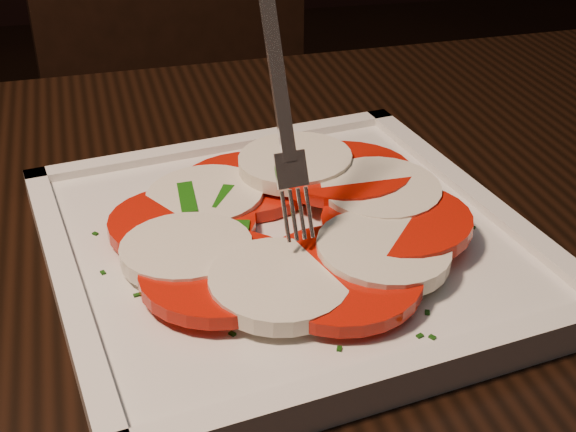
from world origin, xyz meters
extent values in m
cube|color=black|center=(-0.03, -0.08, 0.73)|extent=(1.25, 0.88, 0.04)
cube|color=black|center=(-0.04, 0.59, 0.45)|extent=(0.49, 0.49, 0.04)
cylinder|color=black|center=(-0.19, 0.38, 0.21)|extent=(0.04, 0.04, 0.41)
cylinder|color=black|center=(0.17, 0.45, 0.21)|extent=(0.04, 0.04, 0.41)
cylinder|color=black|center=(-0.25, 0.74, 0.21)|extent=(0.04, 0.04, 0.41)
cylinder|color=black|center=(0.10, 0.80, 0.21)|extent=(0.04, 0.04, 0.41)
cube|color=white|center=(-0.06, -0.04, 0.76)|extent=(0.33, 0.33, 0.01)
cylinder|color=red|center=(-0.07, 0.03, 0.77)|extent=(0.09, 0.09, 0.01)
cylinder|color=white|center=(-0.10, 0.01, 0.77)|extent=(0.08, 0.08, 0.01)
cylinder|color=red|center=(-0.12, -0.02, 0.77)|extent=(0.09, 0.09, 0.01)
cylinder|color=white|center=(-0.12, -0.05, 0.77)|extent=(0.08, 0.08, 0.01)
cylinder|color=red|center=(-0.10, -0.08, 0.77)|extent=(0.09, 0.09, 0.01)
cylinder|color=white|center=(-0.07, -0.10, 0.78)|extent=(0.08, 0.08, 0.01)
cylinder|color=red|center=(-0.04, -0.10, 0.78)|extent=(0.09, 0.09, 0.01)
cylinder|color=white|center=(-0.01, -0.08, 0.78)|extent=(0.08, 0.08, 0.02)
cylinder|color=red|center=(0.01, -0.05, 0.78)|extent=(0.09, 0.09, 0.01)
cylinder|color=white|center=(0.01, -0.02, 0.78)|extent=(0.08, 0.08, 0.01)
cylinder|color=red|center=(-0.01, 0.01, 0.78)|extent=(0.09, 0.09, 0.01)
cylinder|color=white|center=(-0.04, 0.03, 0.78)|extent=(0.08, 0.08, 0.01)
cube|color=#195B0F|center=(-0.08, -0.08, 0.78)|extent=(0.03, 0.04, 0.00)
cube|color=#195B0F|center=(-0.10, -0.06, 0.78)|extent=(0.04, 0.03, 0.00)
cube|color=#195B0F|center=(-0.11, -0.07, 0.78)|extent=(0.03, 0.01, 0.00)
cube|color=#195B0F|center=(-0.11, 0.01, 0.78)|extent=(0.01, 0.04, 0.00)
cube|color=#195B0F|center=(-0.02, -0.03, 0.78)|extent=(0.04, 0.04, 0.00)
cube|color=#195B0F|center=(-0.10, 0.00, 0.78)|extent=(0.03, 0.03, 0.00)
cube|color=#195B0F|center=(-0.10, -0.03, 0.78)|extent=(0.04, 0.02, 0.00)
cube|color=#103B0A|center=(-0.02, 0.04, 0.77)|extent=(0.00, 0.00, 0.00)
cube|color=#103B0A|center=(-0.07, -0.13, 0.77)|extent=(0.00, 0.00, 0.00)
cube|color=#103B0A|center=(-0.08, 0.05, 0.77)|extent=(0.00, 0.00, 0.00)
cube|color=#103B0A|center=(0.01, -0.11, 0.77)|extent=(0.00, 0.00, 0.00)
cube|color=#103B0A|center=(-0.15, -0.04, 0.77)|extent=(0.00, 0.00, 0.00)
cube|color=#103B0A|center=(0.00, -0.15, 0.77)|extent=(0.00, 0.00, 0.00)
cube|color=#103B0A|center=(-0.15, -0.01, 0.77)|extent=(0.00, 0.00, 0.00)
cube|color=#103B0A|center=(-0.17, -0.01, 0.77)|extent=(0.00, 0.00, 0.00)
cube|color=#103B0A|center=(-0.10, -0.12, 0.77)|extent=(0.00, 0.00, 0.00)
cube|color=#103B0A|center=(0.06, -0.05, 0.77)|extent=(0.00, 0.00, 0.00)
cube|color=#103B0A|center=(-0.11, -0.11, 0.77)|extent=(0.00, 0.00, 0.00)
cube|color=#103B0A|center=(-0.04, 0.05, 0.77)|extent=(0.00, 0.00, 0.00)
cube|color=#103B0A|center=(-0.13, 0.03, 0.77)|extent=(0.00, 0.00, 0.00)
cube|color=#103B0A|center=(0.02, 0.04, 0.77)|extent=(0.00, 0.00, 0.00)
cube|color=#103B0A|center=(-0.03, 0.05, 0.77)|extent=(0.00, 0.00, 0.00)
cube|color=#103B0A|center=(0.00, -0.13, 0.77)|extent=(0.00, 0.00, 0.00)
cube|color=#103B0A|center=(-0.17, -0.05, 0.77)|extent=(0.00, 0.00, 0.00)
cube|color=#103B0A|center=(-0.14, 0.00, 0.77)|extent=(0.00, 0.00, 0.00)
cube|color=#103B0A|center=(-0.05, -0.15, 0.77)|extent=(0.00, 0.00, 0.00)
cube|color=#103B0A|center=(-0.15, -0.02, 0.77)|extent=(0.00, 0.00, 0.00)
cube|color=#103B0A|center=(-0.02, 0.04, 0.77)|extent=(0.00, 0.00, 0.00)
cube|color=#103B0A|center=(-0.05, 0.07, 0.77)|extent=(0.00, 0.00, 0.00)
cube|color=#103B0A|center=(-0.15, -0.05, 0.77)|extent=(0.00, 0.00, 0.00)
cube|color=#103B0A|center=(-0.01, -0.14, 0.77)|extent=(0.00, 0.00, 0.00)
cube|color=#103B0A|center=(0.03, 0.02, 0.77)|extent=(0.00, 0.00, 0.00)
cube|color=#103B0A|center=(-0.15, -0.08, 0.77)|extent=(0.00, 0.00, 0.00)
cube|color=#103B0A|center=(-0.15, -0.04, 0.77)|extent=(0.00, 0.00, 0.00)
camera|label=1|loc=(-0.14, -0.45, 1.03)|focal=50.00mm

